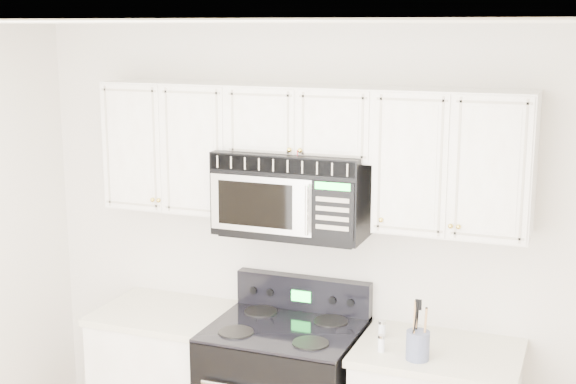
% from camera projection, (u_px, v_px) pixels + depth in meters
% --- Properties ---
extents(room, '(3.51, 3.51, 2.61)m').
position_uv_depth(room, '(168.00, 364.00, 3.11)').
color(room, brown).
rests_on(room, ground).
extents(upper_cabinets, '(2.44, 0.37, 0.75)m').
position_uv_depth(upper_cabinets, '(307.00, 147.00, 4.43)').
color(upper_cabinets, white).
rests_on(upper_cabinets, ground).
extents(microwave, '(0.84, 0.47, 0.46)m').
position_uv_depth(microwave, '(294.00, 192.00, 4.46)').
color(microwave, black).
rests_on(microwave, ground).
extents(utensil_crock, '(0.12, 0.12, 0.32)m').
position_uv_depth(utensil_crock, '(418.00, 344.00, 4.07)').
color(utensil_crock, '#4A5372').
rests_on(utensil_crock, base_cabinet_right).
extents(shaker_salt, '(0.04, 0.04, 0.09)m').
position_uv_depth(shaker_salt, '(381.00, 343.00, 4.18)').
color(shaker_salt, white).
rests_on(shaker_salt, base_cabinet_right).
extents(shaker_pepper, '(0.04, 0.04, 0.10)m').
position_uv_depth(shaker_pepper, '(382.00, 330.00, 4.35)').
color(shaker_pepper, white).
rests_on(shaker_pepper, base_cabinet_right).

